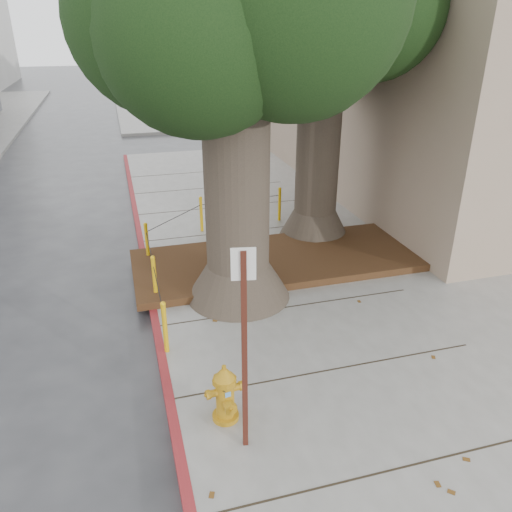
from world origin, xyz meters
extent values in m
plane|color=#28282B|center=(0.00, 0.00, 0.00)|extent=(140.00, 140.00, 0.00)
cube|color=slate|center=(6.00, 2.50, 0.07)|extent=(16.00, 26.00, 0.15)
cube|color=slate|center=(6.00, 30.00, 0.07)|extent=(16.00, 20.00, 0.15)
cube|color=maroon|center=(-2.00, 2.50, 0.07)|extent=(0.14, 26.00, 0.16)
cube|color=black|center=(0.90, 3.90, 0.23)|extent=(6.40, 2.60, 0.16)
cube|color=gray|center=(10.00, 8.50, 5.00)|extent=(12.00, 13.00, 10.00)
cube|color=silver|center=(16.00, 26.00, 4.50)|extent=(10.00, 10.00, 9.00)
cube|color=slate|center=(22.00, 32.00, 6.00)|extent=(12.00, 14.00, 12.00)
cone|color=#4C3F33|center=(-0.30, 2.70, 0.50)|extent=(2.04, 2.04, 0.70)
cylinder|color=#4C3F33|center=(-0.30, 2.70, 2.53)|extent=(1.20, 1.20, 4.22)
sphere|color=black|center=(0.80, 3.10, 5.45)|extent=(3.00, 3.00, 3.00)
cone|color=#4C3F33|center=(2.30, 5.20, 0.50)|extent=(1.77, 1.77, 0.70)
cylinder|color=#4C3F33|center=(2.30, 5.20, 2.32)|extent=(1.04, 1.04, 3.84)
sphere|color=black|center=(2.30, 5.20, 5.42)|extent=(3.80, 3.80, 3.80)
sphere|color=black|center=(3.40, 5.60, 4.99)|extent=(3.00, 3.00, 3.00)
cylinder|color=#D79F0B|center=(-1.90, 1.20, 0.60)|extent=(0.08, 0.08, 0.90)
sphere|color=#D79F0B|center=(-1.90, 1.20, 1.05)|extent=(0.09, 0.09, 0.09)
cylinder|color=#D79F0B|center=(-1.90, 3.00, 0.60)|extent=(0.08, 0.08, 0.90)
sphere|color=#D79F0B|center=(-1.90, 3.00, 1.05)|extent=(0.09, 0.09, 0.09)
cylinder|color=#D79F0B|center=(-1.90, 4.80, 0.60)|extent=(0.08, 0.08, 0.90)
sphere|color=#D79F0B|center=(-1.90, 4.80, 1.05)|extent=(0.09, 0.09, 0.09)
cylinder|color=#D79F0B|center=(-0.40, 6.30, 0.60)|extent=(0.08, 0.08, 0.90)
sphere|color=#D79F0B|center=(-0.40, 6.30, 1.05)|extent=(0.09, 0.09, 0.09)
cylinder|color=#D79F0B|center=(1.80, 6.50, 0.60)|extent=(0.08, 0.08, 0.90)
sphere|color=#D79F0B|center=(1.80, 6.50, 1.05)|extent=(0.09, 0.09, 0.09)
cylinder|color=black|center=(-1.90, 2.10, 0.87)|extent=(0.02, 1.80, 0.02)
cylinder|color=black|center=(-1.90, 3.90, 0.87)|extent=(0.02, 1.80, 0.02)
cylinder|color=black|center=(-1.15, 5.55, 0.87)|extent=(1.51, 1.51, 0.02)
cylinder|color=black|center=(0.70, 6.40, 0.87)|extent=(2.20, 0.22, 0.02)
cylinder|color=#BE8413|center=(-1.30, -0.58, 0.18)|extent=(0.41, 0.41, 0.07)
cylinder|color=#BE8413|center=(-1.30, -0.58, 0.49)|extent=(0.28, 0.28, 0.57)
cylinder|color=#BE8413|center=(-1.30, -0.58, 0.79)|extent=(0.37, 0.37, 0.08)
cone|color=#BE8413|center=(-1.30, -0.58, 0.90)|extent=(0.34, 0.34, 0.16)
cylinder|color=#BE8413|center=(-1.30, -0.58, 1.00)|extent=(0.07, 0.07, 0.06)
cylinder|color=#BE8413|center=(-1.45, -0.60, 0.63)|extent=(0.17, 0.12, 0.10)
cylinder|color=#BE8413|center=(-1.15, -0.56, 0.63)|extent=(0.17, 0.12, 0.10)
cylinder|color=#BE8413|center=(-1.28, -0.71, 0.49)|extent=(0.17, 0.18, 0.15)
cube|color=#5999D8|center=(-1.28, -0.71, 0.65)|extent=(0.08, 0.01, 0.08)
cube|color=#471911|center=(-1.15, -1.10, 1.53)|extent=(0.08, 0.08, 2.75)
cube|color=silver|center=(-1.15, -1.10, 2.74)|extent=(0.27, 0.07, 0.39)
imported|color=#B1B1B7|center=(5.07, 19.51, 0.59)|extent=(3.55, 1.62, 1.18)
imported|color=maroon|center=(11.92, 17.98, 0.68)|extent=(4.25, 1.76, 1.37)
camera|label=1|loc=(-2.33, -5.79, 5.08)|focal=35.00mm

